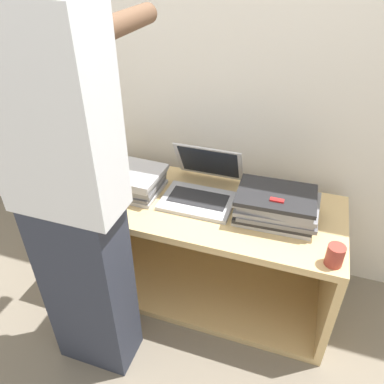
{
  "coord_description": "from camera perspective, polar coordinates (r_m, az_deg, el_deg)",
  "views": [
    {
      "loc": [
        0.45,
        -1.13,
        1.67
      ],
      "look_at": [
        0.0,
        0.2,
        0.71
      ],
      "focal_mm": 35.0,
      "sensor_mm": 36.0,
      "label": 1
    }
  ],
  "objects": [
    {
      "name": "ground_plane",
      "position": [
        2.07,
        -1.9,
        -19.67
      ],
      "size": [
        12.0,
        12.0,
        0.0
      ],
      "primitive_type": "plane",
      "color": "#756B5B"
    },
    {
      "name": "wall_back",
      "position": [
        1.92,
        4.86,
        20.05
      ],
      "size": [
        8.0,
        0.05,
        2.4
      ],
      "color": "silver",
      "rests_on": "ground_plane"
    },
    {
      "name": "cart",
      "position": [
        2.07,
        1.34,
        -7.29
      ],
      "size": [
        1.41,
        0.58,
        0.59
      ],
      "color": "tan",
      "rests_on": "ground_plane"
    },
    {
      "name": "laptop_open",
      "position": [
        1.86,
        1.46,
        0.65
      ],
      "size": [
        0.35,
        0.38,
        0.24
      ],
      "color": "#B7B7BC",
      "rests_on": "cart"
    },
    {
      "name": "laptop_stack_left",
      "position": [
        1.93,
        -9.95,
        1.91
      ],
      "size": [
        0.37,
        0.27,
        0.12
      ],
      "color": "#B7B7BC",
      "rests_on": "cart"
    },
    {
      "name": "laptop_stack_right",
      "position": [
        1.74,
        12.68,
        -2.0
      ],
      "size": [
        0.38,
        0.27,
        0.14
      ],
      "color": "#B7B7BC",
      "rests_on": "cart"
    },
    {
      "name": "person",
      "position": [
        1.4,
        -18.17,
        -0.45
      ],
      "size": [
        0.4,
        0.54,
        1.79
      ],
      "color": "#2D3342",
      "rests_on": "ground_plane"
    },
    {
      "name": "mug",
      "position": [
        1.59,
        20.95,
        -9.02
      ],
      "size": [
        0.07,
        0.07,
        0.09
      ],
      "color": "#9E382D",
      "rests_on": "cart"
    },
    {
      "name": "inventory_tag",
      "position": [
        1.65,
        12.82,
        -1.22
      ],
      "size": [
        0.06,
        0.02,
        0.01
      ],
      "color": "red",
      "rests_on": "laptop_stack_right"
    }
  ]
}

